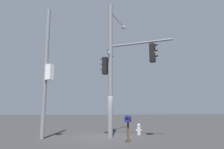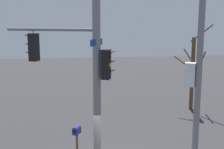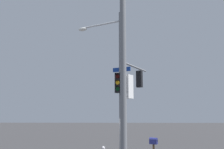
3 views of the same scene
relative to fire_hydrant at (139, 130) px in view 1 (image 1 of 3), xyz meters
The scene contains 5 objects.
ground_plane 2.62m from the fire_hydrant, 159.26° to the right, with size 80.00×80.00×0.00m, color #2F2E30.
main_signal_pole_assembly 4.81m from the fire_hydrant, 144.68° to the right, with size 4.13×4.60×8.63m.
secondary_pole_assembly 7.10m from the fire_hydrant, 169.17° to the right, with size 0.66×0.54×8.06m.
fire_hydrant is the anchor object (origin of this frame).
mailbox 3.29m from the fire_hydrant, 113.08° to the right, with size 0.42×0.50×1.41m.
Camera 1 is at (-0.69, -12.53, 1.80)m, focal length 31.85 mm.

